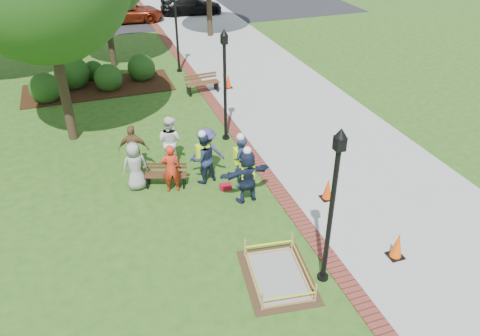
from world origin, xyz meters
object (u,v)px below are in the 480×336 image
object	(u,v)px
hivis_worker_b	(240,160)
hivis_worker_c	(203,157)
wet_concrete_pad	(278,270)
hivis_worker_a	(247,174)
lamp_near	(333,198)
cone_front	(397,246)
bench_near	(166,179)

from	to	relation	value
hivis_worker_b	hivis_worker_c	bearing A→B (deg)	149.22
wet_concrete_pad	hivis_worker_a	size ratio (longest dim) A/B	1.31
wet_concrete_pad	lamp_near	distance (m)	2.52
lamp_near	hivis_worker_b	world-z (taller)	lamp_near
hivis_worker_c	hivis_worker_b	bearing A→B (deg)	-30.78
hivis_worker_a	lamp_near	bearing A→B (deg)	-80.46
wet_concrete_pad	hivis_worker_a	world-z (taller)	hivis_worker_a
wet_concrete_pad	cone_front	size ratio (longest dim) A/B	3.14
cone_front	lamp_near	xyz separation A→B (m)	(-2.20, -0.06, 2.10)
hivis_worker_c	wet_concrete_pad	bearing A→B (deg)	-83.54
hivis_worker_a	hivis_worker_c	size ratio (longest dim) A/B	1.01
cone_front	lamp_near	distance (m)	3.04
hivis_worker_b	hivis_worker_a	bearing A→B (deg)	-96.02
wet_concrete_pad	cone_front	bearing A→B (deg)	-6.13
cone_front	hivis_worker_b	size ratio (longest dim) A/B	0.42
bench_near	wet_concrete_pad	bearing A→B (deg)	-70.53
bench_near	lamp_near	distance (m)	6.61
lamp_near	hivis_worker_b	distance (m)	4.99
wet_concrete_pad	lamp_near	world-z (taller)	lamp_near
hivis_worker_a	hivis_worker_c	distance (m)	1.79
bench_near	hivis_worker_a	world-z (taller)	hivis_worker_a
wet_concrete_pad	hivis_worker_c	bearing A→B (deg)	96.46
hivis_worker_b	hivis_worker_c	distance (m)	1.24
lamp_near	hivis_worker_a	xyz separation A→B (m)	(-0.65, 3.85, -1.53)
hivis_worker_b	lamp_near	bearing A→B (deg)	-83.29
cone_front	lamp_near	bearing A→B (deg)	-178.41
hivis_worker_a	hivis_worker_b	distance (m)	0.87
bench_near	lamp_near	xyz separation A→B (m)	(2.87, -5.51, 2.24)
cone_front	hivis_worker_a	bearing A→B (deg)	126.94
hivis_worker_a	hivis_worker_b	size ratio (longest dim) A/B	1.00
bench_near	lamp_near	bearing A→B (deg)	-62.53
lamp_near	hivis_worker_b	xyz separation A→B (m)	(-0.56, 4.72, -1.53)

